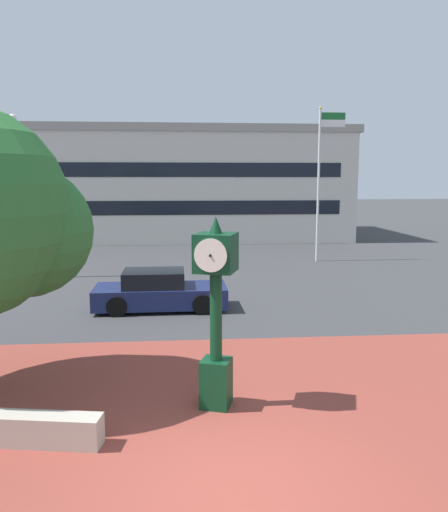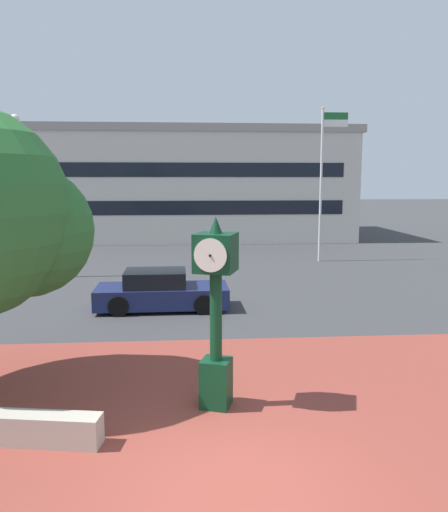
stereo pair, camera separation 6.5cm
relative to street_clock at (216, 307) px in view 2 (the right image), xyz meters
name	(u,v)px [view 2 (the right image)]	position (x,y,z in m)	size (l,w,h in m)	color
ground_plane	(231,487)	(0.04, -2.59, -1.91)	(200.00, 200.00, 0.00)	#38383A
plaza_brick_paving	(224,439)	(0.04, -1.27, -1.90)	(44.00, 10.64, 0.01)	brown
planter_wall	(3,427)	(-3.49, -1.08, -1.66)	(3.20, 0.40, 0.50)	#ADA393
street_clock	(216,307)	(0.00, 0.00, 0.00)	(0.88, 0.90, 3.55)	#0C381E
car_street_far	(161,292)	(-1.35, 7.45, -1.34)	(4.27, 1.90, 1.28)	navy
flagpole_primary	(323,175)	(6.47, 16.86, 2.50)	(1.35, 0.14, 7.76)	silver
civic_building	(179,184)	(-0.90, 29.87, 1.94)	(24.08, 12.04, 7.67)	beige
street_lamp_post	(18,180)	(-7.47, 13.37, 2.27)	(0.36, 0.36, 6.85)	#4C4C51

